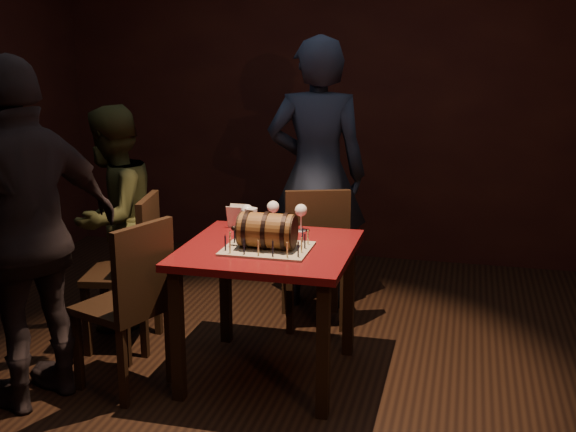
{
  "coord_description": "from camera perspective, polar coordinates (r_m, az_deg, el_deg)",
  "views": [
    {
      "loc": [
        0.93,
        -3.41,
        1.85
      ],
      "look_at": [
        0.07,
        0.05,
        0.95
      ],
      "focal_mm": 45.0,
      "sensor_mm": 36.0,
      "label": 1
    }
  ],
  "objects": [
    {
      "name": "chair_left_front",
      "position": [
        3.86,
        -12.23,
        -6.31
      ],
      "size": [
        0.51,
        0.51,
        0.93
      ],
      "color": "black",
      "rests_on": "ground"
    },
    {
      "name": "person_left_rear",
      "position": [
        4.72,
        -13.65,
        -0.18
      ],
      "size": [
        0.6,
        0.74,
        1.43
      ],
      "primitive_type": "imported",
      "rotation": [
        0.0,
        0.0,
        -1.65
      ],
      "color": "#35381C",
      "rests_on": "ground"
    },
    {
      "name": "room_shell",
      "position": [
        3.56,
        -1.23,
        6.91
      ],
      "size": [
        5.04,
        5.04,
        2.8
      ],
      "color": "black",
      "rests_on": "ground"
    },
    {
      "name": "birthday_candles",
      "position": [
        3.78,
        -1.65,
        -1.92
      ],
      "size": [
        0.4,
        0.3,
        0.09
      ],
      "color": "#E3D487",
      "rests_on": "cake_board"
    },
    {
      "name": "wine_glass_mid",
      "position": [
        4.2,
        -1.19,
        0.63
      ],
      "size": [
        0.07,
        0.07,
        0.16
      ],
      "color": "silver",
      "rests_on": "pub_table"
    },
    {
      "name": "wine_glass_right",
      "position": [
        4.12,
        1.03,
        0.36
      ],
      "size": [
        0.07,
        0.07,
        0.16
      ],
      "color": "silver",
      "rests_on": "pub_table"
    },
    {
      "name": "barrel_cake",
      "position": [
        3.77,
        -1.67,
        -1.16
      ],
      "size": [
        0.35,
        0.2,
        0.2
      ],
      "color": "brown",
      "rests_on": "cake_board"
    },
    {
      "name": "person_left_front",
      "position": [
        3.79,
        -19.86,
        -1.45
      ],
      "size": [
        0.81,
        1.12,
        1.77
      ],
      "primitive_type": "imported",
      "rotation": [
        0.0,
        0.0,
        -1.99
      ],
      "color": "black",
      "rests_on": "ground"
    },
    {
      "name": "person_back",
      "position": [
        4.9,
        2.3,
        3.27
      ],
      "size": [
        0.74,
        0.54,
        1.85
      ],
      "primitive_type": "imported",
      "rotation": [
        0.0,
        0.0,
        3.3
      ],
      "color": "#1B2337",
      "rests_on": "ground"
    },
    {
      "name": "menu_card",
      "position": [
        4.22,
        -4.09,
        -0.05
      ],
      "size": [
        0.1,
        0.05,
        0.13
      ],
      "primitive_type": null,
      "color": "white",
      "rests_on": "pub_table"
    },
    {
      "name": "chair_back",
      "position": [
        4.58,
        2.17,
        -2.7
      ],
      "size": [
        0.51,
        0.51,
        0.93
      ],
      "color": "black",
      "rests_on": "ground"
    },
    {
      "name": "chair_left_rear",
      "position": [
        4.41,
        -12.08,
        -3.68
      ],
      "size": [
        0.47,
        0.47,
        0.93
      ],
      "color": "black",
      "rests_on": "ground"
    },
    {
      "name": "wine_glass_left",
      "position": [
        4.11,
        -3.23,
        0.32
      ],
      "size": [
        0.07,
        0.07,
        0.16
      ],
      "color": "silver",
      "rests_on": "pub_table"
    },
    {
      "name": "cake_board",
      "position": [
        3.79,
        -1.65,
        -2.6
      ],
      "size": [
        0.45,
        0.35,
        0.01
      ],
      "primitive_type": "cube",
      "color": "gray",
      "rests_on": "pub_table"
    },
    {
      "name": "pub_table",
      "position": [
        3.89,
        -1.55,
        -3.94
      ],
      "size": [
        0.9,
        0.9,
        0.75
      ],
      "color": "#510D11",
      "rests_on": "ground"
    },
    {
      "name": "pint_of_ale",
      "position": [
        4.08,
        -2.93,
        -0.45
      ],
      "size": [
        0.07,
        0.07,
        0.15
      ],
      "color": "silver",
      "rests_on": "pub_table"
    }
  ]
}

